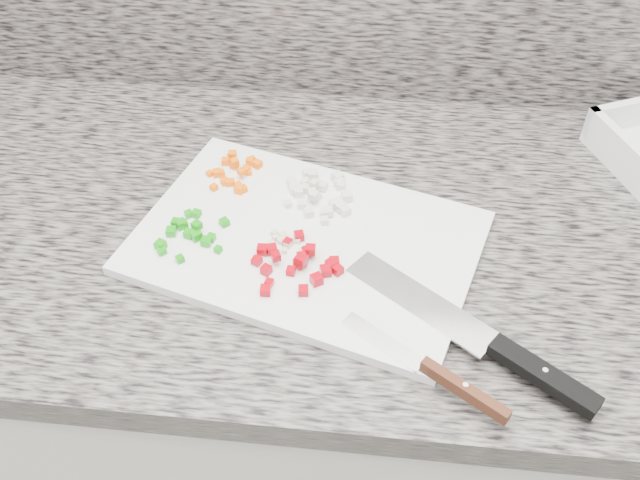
% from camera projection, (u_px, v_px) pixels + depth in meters
% --- Properties ---
extents(cabinet, '(3.92, 0.62, 0.86)m').
position_uv_depth(cabinet, '(340.00, 406.00, 1.29)').
color(cabinet, white).
rests_on(cabinet, ground).
extents(countertop, '(3.96, 0.64, 0.04)m').
position_uv_depth(countertop, '(347.00, 230.00, 0.97)').
color(countertop, '#66605A').
rests_on(countertop, cabinet).
extents(cutting_board, '(0.49, 0.39, 0.01)m').
position_uv_depth(cutting_board, '(306.00, 243.00, 0.92)').
color(cutting_board, white).
rests_on(cutting_board, countertop).
extents(carrot_pile, '(0.08, 0.09, 0.02)m').
position_uv_depth(carrot_pile, '(236.00, 171.00, 1.00)').
color(carrot_pile, '#FF6405').
rests_on(carrot_pile, cutting_board).
extents(onion_pile, '(0.09, 0.11, 0.02)m').
position_uv_depth(onion_pile, '(319.00, 193.00, 0.97)').
color(onion_pile, beige).
rests_on(onion_pile, cutting_board).
extents(green_pepper_pile, '(0.09, 0.10, 0.02)m').
position_uv_depth(green_pepper_pile, '(188.00, 232.00, 0.91)').
color(green_pepper_pile, '#14910D').
rests_on(green_pepper_pile, cutting_board).
extents(red_pepper_pile, '(0.12, 0.11, 0.02)m').
position_uv_depth(red_pepper_pile, '(297.00, 263.00, 0.87)').
color(red_pepper_pile, '#AB020E').
rests_on(red_pepper_pile, cutting_board).
extents(garlic_pile, '(0.05, 0.05, 0.01)m').
position_uv_depth(garlic_pile, '(283.00, 243.00, 0.90)').
color(garlic_pile, beige).
rests_on(garlic_pile, cutting_board).
extents(chef_knife, '(0.28, 0.21, 0.02)m').
position_uv_depth(chef_knife, '(498.00, 348.00, 0.79)').
color(chef_knife, white).
rests_on(chef_knife, cutting_board).
extents(paring_knife, '(0.18, 0.13, 0.02)m').
position_uv_depth(paring_knife, '(443.00, 377.00, 0.76)').
color(paring_knife, white).
rests_on(paring_knife, cutting_board).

